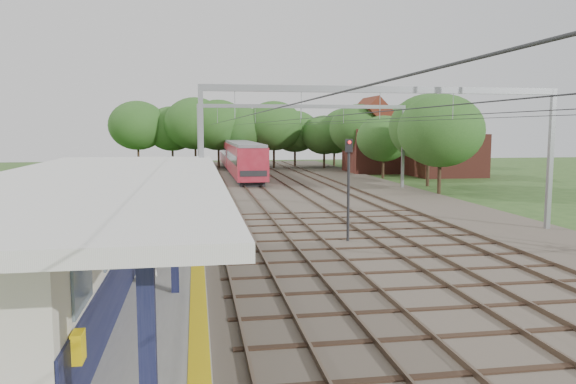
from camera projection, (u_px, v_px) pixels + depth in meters
ground at (461, 379)px, 11.38m from camera, size 160.00×160.00×0.00m
ballast_bed at (323, 197)px, 41.43m from camera, size 18.00×90.00×0.10m
platform at (144, 244)px, 23.88m from camera, size 5.00×52.00×0.35m
yellow_stripe at (197, 238)px, 24.22m from camera, size 0.45×52.00×0.01m
station_building at (73, 231)px, 16.58m from camera, size 3.41×18.00×3.40m
canopy at (104, 180)px, 15.60m from camera, size 6.40×20.00×3.44m
rail_tracks at (290, 196)px, 41.02m from camera, size 11.80×88.00×0.15m
catenary_system at (331, 122)px, 36.09m from camera, size 17.22×88.00×7.00m
tree_band at (272, 130)px, 67.45m from camera, size 31.72×30.88×8.82m
house_near at (446, 148)px, 59.52m from camera, size 7.00×6.12×7.89m
house_far at (382, 144)px, 64.57m from camera, size 8.00×6.12×8.66m
person at (150, 251)px, 17.84m from camera, size 0.73×0.61×1.70m
bicycle at (183, 224)px, 24.66m from camera, size 1.75×0.59×1.03m
train at (238, 156)px, 63.64m from camera, size 2.73×33.95×3.60m
signal_post at (349, 177)px, 24.58m from camera, size 0.36×0.32×4.61m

